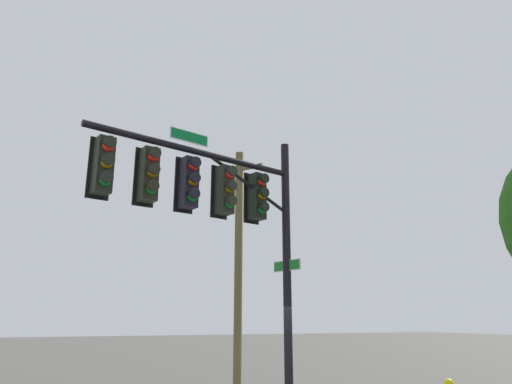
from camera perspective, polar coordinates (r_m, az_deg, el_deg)
signal_pole_assembly at (r=10.08m, az=-5.37°, el=-1.38°), size 5.11×2.01×6.54m
utility_pole at (r=15.49m, az=-2.18°, el=-8.48°), size 1.21×1.49×7.91m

